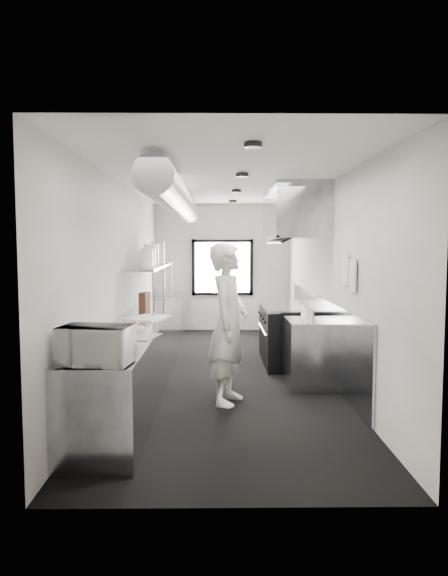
{
  "coord_description": "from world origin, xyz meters",
  "views": [
    {
      "loc": [
        -0.11,
        -7.67,
        1.91
      ],
      "look_at": [
        -0.02,
        -0.2,
        1.29
      ],
      "focal_mm": 32.87,
      "sensor_mm": 36.0,
      "label": 1
    }
  ],
  "objects_px": {
    "small_plate": "(136,327)",
    "cutting_board": "(148,318)",
    "plate_stack_b": "(148,257)",
    "squeeze_bottle_a": "(312,317)",
    "plate_stack_a": "(146,258)",
    "line_cook": "(229,323)",
    "squeeze_bottle_c": "(308,314)",
    "range": "(289,334)",
    "exhaust_hood": "(294,214)",
    "squeeze_bottle_b": "(308,315)",
    "squeeze_bottle_e": "(303,311)",
    "pass_shelf": "(152,267)",
    "bottle_station": "(311,353)",
    "squeeze_bottle_d": "(305,312)",
    "far_work_table": "(168,315)",
    "plate_stack_c": "(152,254)",
    "deli_tub_a": "(101,342)",
    "microwave": "(96,345)",
    "knife_block": "(145,301)",
    "prep_counter": "(142,350)",
    "deli_tub_b": "(101,337)",
    "plate_stack_d": "(158,253)"
  },
  "relations": [
    {
      "from": "plate_stack_a",
      "to": "squeeze_bottle_b",
      "type": "bearing_deg",
      "value": -28.87
    },
    {
      "from": "squeeze_bottle_a",
      "to": "plate_stack_a",
      "type": "bearing_deg",
      "value": 150.03
    },
    {
      "from": "plate_stack_b",
      "to": "small_plate",
      "type": "bearing_deg",
      "value": -86.88
    },
    {
      "from": "prep_counter",
      "to": "squeeze_bottle_e",
      "type": "height_order",
      "value": "squeeze_bottle_e"
    },
    {
      "from": "knife_block",
      "to": "plate_stack_b",
      "type": "relative_size",
      "value": 0.93
    },
    {
      "from": "range",
      "to": "small_plate",
      "type": "xyz_separation_m",
      "value": [
        -2.13,
        -2.04,
        0.44
      ]
    },
    {
      "from": "exhaust_hood",
      "to": "pass_shelf",
      "type": "relative_size",
      "value": 0.73
    },
    {
      "from": "microwave",
      "to": "plate_stack_c",
      "type": "bearing_deg",
      "value": 99.09
    },
    {
      "from": "squeeze_bottle_b",
      "to": "pass_shelf",
      "type": "bearing_deg",
      "value": 140.07
    },
    {
      "from": "microwave",
      "to": "knife_block",
      "type": "xyz_separation_m",
      "value": [
        -0.11,
        3.72,
        -0.03
      ]
    },
    {
      "from": "exhaust_hood",
      "to": "cutting_board",
      "type": "bearing_deg",
      "value": -150.52
    },
    {
      "from": "squeeze_bottle_b",
      "to": "squeeze_bottle_c",
      "type": "height_order",
      "value": "squeeze_bottle_b"
    },
    {
      "from": "prep_counter",
      "to": "squeeze_bottle_b",
      "type": "relative_size",
      "value": 33.1
    },
    {
      "from": "squeeze_bottle_a",
      "to": "line_cook",
      "type": "bearing_deg",
      "value": -156.69
    },
    {
      "from": "range",
      "to": "bottle_station",
      "type": "relative_size",
      "value": 1.78
    },
    {
      "from": "cutting_board",
      "to": "plate_stack_b",
      "type": "distance_m",
      "value": 1.47
    },
    {
      "from": "far_work_table",
      "to": "knife_block",
      "type": "distance_m",
      "value": 2.84
    },
    {
      "from": "deli_tub_b",
      "to": "squeeze_bottle_c",
      "type": "height_order",
      "value": "squeeze_bottle_c"
    },
    {
      "from": "line_cook",
      "to": "plate_stack_d",
      "type": "bearing_deg",
      "value": 36.14
    },
    {
      "from": "squeeze_bottle_a",
      "to": "squeeze_bottle_b",
      "type": "distance_m",
      "value": 0.09
    },
    {
      "from": "bottle_station",
      "to": "squeeze_bottle_d",
      "type": "xyz_separation_m",
      "value": [
        -0.06,
        0.14,
        0.54
      ]
    },
    {
      "from": "exhaust_hood",
      "to": "squeeze_bottle_b",
      "type": "bearing_deg",
      "value": -91.17
    },
    {
      "from": "line_cook",
      "to": "plate_stack_c",
      "type": "bearing_deg",
      "value": 41.5
    },
    {
      "from": "plate_stack_d",
      "to": "squeeze_bottle_e",
      "type": "relative_size",
      "value": 2.21
    },
    {
      "from": "exhaust_hood",
      "to": "deli_tub_a",
      "type": "xyz_separation_m",
      "value": [
        -2.35,
        -3.27,
        -1.44
      ]
    },
    {
      "from": "squeeze_bottle_e",
      "to": "squeeze_bottle_a",
      "type": "bearing_deg",
      "value": -87.98
    },
    {
      "from": "pass_shelf",
      "to": "squeeze_bottle_e",
      "type": "height_order",
      "value": "pass_shelf"
    },
    {
      "from": "pass_shelf",
      "to": "plate_stack_d",
      "type": "xyz_separation_m",
      "value": [
        0.0,
        0.83,
        0.22
      ]
    },
    {
      "from": "line_cook",
      "to": "squeeze_bottle_c",
      "type": "height_order",
      "value": "line_cook"
    },
    {
      "from": "deli_tub_b",
      "to": "squeeze_bottle_c",
      "type": "xyz_separation_m",
      "value": [
        2.4,
        1.57,
        0.02
      ]
    },
    {
      "from": "bottle_station",
      "to": "deli_tub_b",
      "type": "bearing_deg",
      "value": -147.03
    },
    {
      "from": "pass_shelf",
      "to": "plate_stack_c",
      "type": "bearing_deg",
      "value": 98.48
    },
    {
      "from": "range",
      "to": "squeeze_bottle_a",
      "type": "distance_m",
      "value": 1.75
    },
    {
      "from": "microwave",
      "to": "plate_stack_a",
      "type": "relative_size",
      "value": 2.14
    },
    {
      "from": "small_plate",
      "to": "cutting_board",
      "type": "relative_size",
      "value": 0.34
    },
    {
      "from": "pass_shelf",
      "to": "plate_stack_a",
      "type": "xyz_separation_m",
      "value": [
        -0.01,
        -0.64,
        0.16
      ]
    },
    {
      "from": "deli_tub_b",
      "to": "bottle_station",
      "type": "bearing_deg",
      "value": 32.97
    },
    {
      "from": "line_cook",
      "to": "plate_stack_a",
      "type": "xyz_separation_m",
      "value": [
        -1.22,
        1.79,
        0.73
      ]
    },
    {
      "from": "small_plate",
      "to": "cutting_board",
      "type": "distance_m",
      "value": 0.82
    },
    {
      "from": "pass_shelf",
      "to": "deli_tub_b",
      "type": "xyz_separation_m",
      "value": [
        -0.12,
        -3.29,
        -0.58
      ]
    },
    {
      "from": "pass_shelf",
      "to": "plate_stack_b",
      "type": "bearing_deg",
      "value": -92.91
    },
    {
      "from": "plate_stack_c",
      "to": "deli_tub_a",
      "type": "bearing_deg",
      "value": -90.71
    },
    {
      "from": "deli_tub_a",
      "to": "range",
      "type": "bearing_deg",
      "value": 54.96
    },
    {
      "from": "exhaust_hood",
      "to": "squeeze_bottle_b",
      "type": "distance_m",
      "value": 2.12
    },
    {
      "from": "far_work_table",
      "to": "line_cook",
      "type": "relative_size",
      "value": 0.62
    },
    {
      "from": "prep_counter",
      "to": "pass_shelf",
      "type": "relative_size",
      "value": 2.0
    },
    {
      "from": "pass_shelf",
      "to": "squeeze_bottle_c",
      "type": "height_order",
      "value": "pass_shelf"
    },
    {
      "from": "squeeze_bottle_a",
      "to": "cutting_board",
      "type": "bearing_deg",
      "value": 168.22
    },
    {
      "from": "deli_tub_a",
      "to": "squeeze_bottle_b",
      "type": "relative_size",
      "value": 0.79
    },
    {
      "from": "plate_stack_b",
      "to": "squeeze_bottle_c",
      "type": "xyz_separation_m",
      "value": [
        2.3,
        -1.43,
        -0.73
      ]
    }
  ]
}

